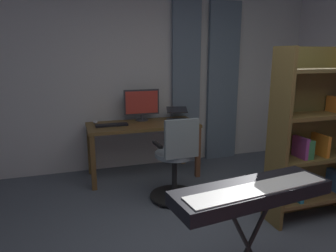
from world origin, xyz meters
name	(u,v)px	position (x,y,z in m)	size (l,w,h in m)	color
back_room_partition	(150,77)	(0.00, -2.77, 1.30)	(5.10, 0.10, 2.61)	silver
curtain_left_panel	(223,83)	(-1.12, -2.66, 1.19)	(0.50, 0.06, 2.38)	slate
curtain_right_panel	(186,84)	(-0.52, -2.66, 1.19)	(0.43, 0.06, 2.38)	slate
desk	(143,131)	(0.23, -2.30, 0.63)	(1.45, 0.64, 0.73)	brown
office_chair	(176,162)	(0.06, -1.43, 0.46)	(0.56, 0.56, 0.97)	black
computer_monitor	(142,103)	(0.19, -2.50, 0.96)	(0.49, 0.18, 0.43)	#333338
computer_keyboard	(112,125)	(0.64, -2.29, 0.74)	(0.41, 0.12, 0.02)	black
laptop	(177,116)	(-0.28, -2.35, 0.78)	(0.37, 0.42, 0.16)	#232328
computer_mouse	(95,122)	(0.83, -2.50, 0.74)	(0.06, 0.10, 0.04)	#B7BCC1
bookshelf	(315,135)	(-1.15, -0.74, 0.85)	(0.94, 0.30, 1.72)	brown
piano_keyboard	(252,195)	(0.05, 0.04, 0.74)	(1.11, 0.45, 0.81)	black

